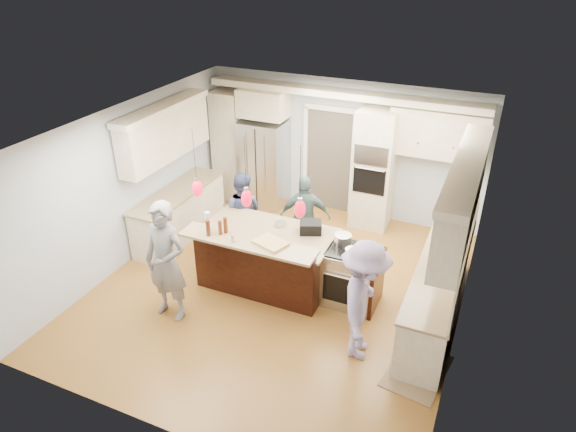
% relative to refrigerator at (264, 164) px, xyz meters
% --- Properties ---
extents(ground_plane, '(6.00, 6.00, 0.00)m').
position_rel_refrigerator_xyz_m(ground_plane, '(1.55, -2.64, -0.90)').
color(ground_plane, '#AC782F').
rests_on(ground_plane, ground).
extents(room_shell, '(5.54, 6.04, 2.72)m').
position_rel_refrigerator_xyz_m(room_shell, '(1.55, -2.64, 0.92)').
color(room_shell, '#B2BCC6').
rests_on(room_shell, ground).
extents(refrigerator, '(0.90, 0.70, 1.80)m').
position_rel_refrigerator_xyz_m(refrigerator, '(0.00, 0.00, 0.00)').
color(refrigerator, '#B7B7BC').
rests_on(refrigerator, ground).
extents(oven_column, '(0.72, 0.69, 2.30)m').
position_rel_refrigerator_xyz_m(oven_column, '(2.30, 0.03, 0.25)').
color(oven_column, beige).
rests_on(oven_column, ground).
extents(back_upper_cabinets, '(5.30, 0.61, 2.54)m').
position_rel_refrigerator_xyz_m(back_upper_cabinets, '(0.80, 0.12, 0.77)').
color(back_upper_cabinets, beige).
rests_on(back_upper_cabinets, ground).
extents(right_counter_run, '(0.64, 3.10, 2.51)m').
position_rel_refrigerator_xyz_m(right_counter_run, '(3.99, -2.34, 0.16)').
color(right_counter_run, beige).
rests_on(right_counter_run, ground).
extents(left_cabinets, '(0.64, 2.30, 2.51)m').
position_rel_refrigerator_xyz_m(left_cabinets, '(-0.89, -1.84, 0.16)').
color(left_cabinets, beige).
rests_on(left_cabinets, ground).
extents(kitchen_island, '(2.10, 1.46, 1.12)m').
position_rel_refrigerator_xyz_m(kitchen_island, '(1.30, -2.57, -0.41)').
color(kitchen_island, black).
rests_on(kitchen_island, ground).
extents(island_range, '(0.82, 0.71, 0.92)m').
position_rel_refrigerator_xyz_m(island_range, '(2.71, -2.49, -0.44)').
color(island_range, '#B7B7BC').
rests_on(island_range, ground).
extents(pendant_lights, '(1.75, 0.15, 1.03)m').
position_rel_refrigerator_xyz_m(pendant_lights, '(1.30, -3.15, 0.90)').
color(pendant_lights, black).
rests_on(pendant_lights, ground).
extents(person_bar_end, '(0.70, 0.48, 1.85)m').
position_rel_refrigerator_xyz_m(person_bar_end, '(0.34, -3.86, 0.03)').
color(person_bar_end, slate).
rests_on(person_bar_end, ground).
extents(person_far_left, '(0.81, 0.68, 1.49)m').
position_rel_refrigerator_xyz_m(person_far_left, '(0.45, -1.79, -0.16)').
color(person_far_left, navy).
rests_on(person_far_left, ground).
extents(person_far_right, '(0.95, 0.65, 1.50)m').
position_rel_refrigerator_xyz_m(person_far_right, '(1.54, -1.53, -0.15)').
color(person_far_right, '#456161').
rests_on(person_far_right, ground).
extents(person_range_side, '(0.79, 1.19, 1.72)m').
position_rel_refrigerator_xyz_m(person_range_side, '(3.15, -3.52, -0.04)').
color(person_range_side, '#9888B7').
rests_on(person_range_side, ground).
extents(floor_rug, '(0.82, 1.09, 0.01)m').
position_rel_refrigerator_xyz_m(floor_rug, '(3.95, -3.57, -0.89)').
color(floor_rug, '#90744F').
rests_on(floor_rug, ground).
extents(water_bottle, '(0.09, 0.09, 0.34)m').
position_rel_refrigerator_xyz_m(water_bottle, '(0.65, -3.19, 0.39)').
color(water_bottle, silver).
rests_on(water_bottle, kitchen_island).
extents(beer_bottle_a, '(0.06, 0.06, 0.22)m').
position_rel_refrigerator_xyz_m(beer_bottle_a, '(0.84, -3.16, 0.33)').
color(beer_bottle_a, '#4F210E').
rests_on(beer_bottle_a, kitchen_island).
extents(beer_bottle_b, '(0.08, 0.08, 0.26)m').
position_rel_refrigerator_xyz_m(beer_bottle_b, '(0.70, -3.26, 0.35)').
color(beer_bottle_b, '#4F210E').
rests_on(beer_bottle_b, kitchen_island).
extents(beer_bottle_c, '(0.08, 0.08, 0.25)m').
position_rel_refrigerator_xyz_m(beer_bottle_c, '(0.89, -3.08, 0.34)').
color(beer_bottle_c, '#4F210E').
rests_on(beer_bottle_c, kitchen_island).
extents(drink_can, '(0.07, 0.07, 0.12)m').
position_rel_refrigerator_xyz_m(drink_can, '(1.12, -3.27, 0.28)').
color(drink_can, '#B7B7BC').
rests_on(drink_can, kitchen_island).
extents(cutting_board, '(0.54, 0.46, 0.04)m').
position_rel_refrigerator_xyz_m(cutting_board, '(1.63, -3.11, 0.24)').
color(cutting_board, '#DBAF65').
rests_on(cutting_board, kitchen_island).
extents(pot_large, '(0.26, 0.26, 0.15)m').
position_rel_refrigerator_xyz_m(pot_large, '(2.48, -2.37, 0.10)').
color(pot_large, '#B7B7BC').
rests_on(pot_large, island_range).
extents(pot_small, '(0.21, 0.21, 0.10)m').
position_rel_refrigerator_xyz_m(pot_small, '(2.71, -2.62, 0.07)').
color(pot_small, '#B7B7BC').
rests_on(pot_small, island_range).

